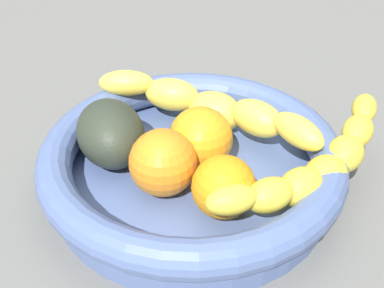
{
  "coord_description": "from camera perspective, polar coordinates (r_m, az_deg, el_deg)",
  "views": [
    {
      "loc": [
        38.37,
        -1.4,
        36.36
      ],
      "look_at": [
        0.0,
        0.0,
        8.36
      ],
      "focal_mm": 46.41,
      "sensor_mm": 36.0,
      "label": 1
    }
  ],
  "objects": [
    {
      "name": "orange_mid_left",
      "position": [
        0.43,
        3.65,
        -4.94
      ],
      "size": [
        5.65,
        5.65,
        5.65
      ],
      "primitive_type": "sphere",
      "color": "orange",
      "rests_on": "fruit_bowl"
    },
    {
      "name": "banana_draped_left",
      "position": [
        0.53,
        2.29,
        4.22
      ],
      "size": [
        14.9,
        22.98,
        5.66
      ],
      "color": "yellow",
      "rests_on": "fruit_bowl"
    },
    {
      "name": "fruit_bowl",
      "position": [
        0.49,
        -0.0,
        -2.22
      ],
      "size": [
        29.86,
        29.86,
        5.79
      ],
      "color": "#4E6396",
      "rests_on": "kitchen_counter"
    },
    {
      "name": "orange_mid_right",
      "position": [
        0.45,
        -3.37,
        -2.14
      ],
      "size": [
        6.28,
        6.28,
        6.28
      ],
      "primitive_type": "sphere",
      "color": "orange",
      "rests_on": "fruit_bowl"
    },
    {
      "name": "avocado_dark",
      "position": [
        0.49,
        -9.34,
        1.22
      ],
      "size": [
        10.36,
        9.01,
        6.26
      ],
      "primitive_type": "ellipsoid",
      "rotation": [
        0.0,
        0.0,
        3.47
      ],
      "color": "#2D3427",
      "rests_on": "fruit_bowl"
    },
    {
      "name": "orange_front",
      "position": [
        0.48,
        1.0,
        0.64
      ],
      "size": [
        6.28,
        6.28,
        6.28
      ],
      "primitive_type": "sphere",
      "color": "orange",
      "rests_on": "fruit_bowl"
    },
    {
      "name": "banana_draped_right",
      "position": [
        0.47,
        14.41,
        -2.31
      ],
      "size": [
        17.66,
        19.58,
        5.03
      ],
      "color": "yellow",
      "rests_on": "fruit_bowl"
    },
    {
      "name": "kitchen_counter",
      "position": [
        0.52,
        -0.0,
        -6.13
      ],
      "size": [
        120.0,
        120.0,
        3.0
      ],
      "primitive_type": "cube",
      "color": "#61625E",
      "rests_on": "ground"
    }
  ]
}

